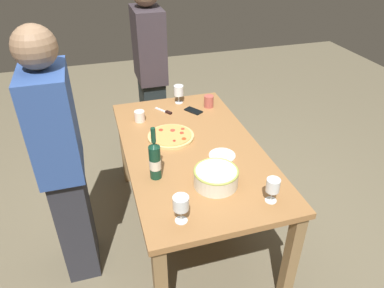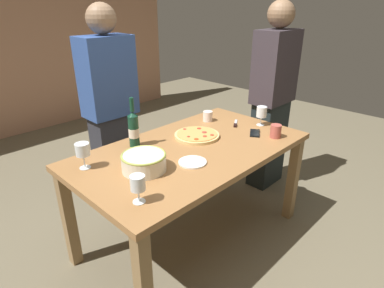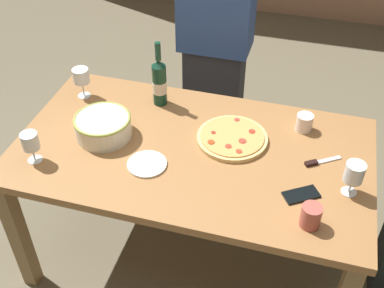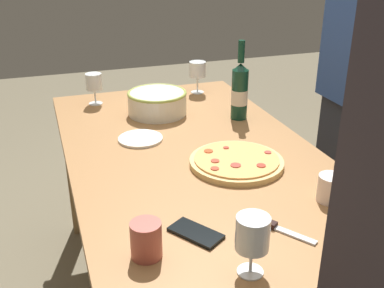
{
  "view_description": "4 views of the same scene",
  "coord_description": "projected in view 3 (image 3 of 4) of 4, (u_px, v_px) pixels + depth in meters",
  "views": [
    {
      "loc": [
        -1.95,
        0.58,
        2.07
      ],
      "look_at": [
        0.0,
        0.0,
        0.78
      ],
      "focal_mm": 33.49,
      "sensor_mm": 36.0,
      "label": 1
    },
    {
      "loc": [
        -1.4,
        -1.37,
        1.65
      ],
      "look_at": [
        0.0,
        0.0,
        0.78
      ],
      "focal_mm": 30.02,
      "sensor_mm": 36.0,
      "label": 2
    },
    {
      "loc": [
        0.45,
        -1.6,
        2.18
      ],
      "look_at": [
        0.0,
        0.0,
        0.78
      ],
      "focal_mm": 45.46,
      "sensor_mm": 36.0,
      "label": 3
    },
    {
      "loc": [
        1.48,
        -0.5,
        1.48
      ],
      "look_at": [
        0.0,
        0.0,
        0.78
      ],
      "focal_mm": 43.54,
      "sensor_mm": 36.0,
      "label": 4
    }
  ],
  "objects": [
    {
      "name": "ground_plane",
      "position": [
        192.0,
        252.0,
        2.67
      ],
      "size": [
        8.0,
        8.0,
        0.0
      ],
      "primitive_type": "plane",
      "color": "#6B624B"
    },
    {
      "name": "cup_amber",
      "position": [
        311.0,
        216.0,
        1.82
      ],
      "size": [
        0.08,
        0.08,
        0.1
      ],
      "primitive_type": "cylinder",
      "color": "#B55549",
      "rests_on": "dining_table"
    },
    {
      "name": "wine_glass_near_pizza",
      "position": [
        354.0,
        173.0,
        1.91
      ],
      "size": [
        0.08,
        0.08,
        0.15
      ],
      "color": "white",
      "rests_on": "dining_table"
    },
    {
      "name": "wine_bottle",
      "position": [
        159.0,
        82.0,
        2.38
      ],
      "size": [
        0.07,
        0.07,
        0.34
      ],
      "color": "#123A28",
      "rests_on": "dining_table"
    },
    {
      "name": "cup_ceramic",
      "position": [
        304.0,
        122.0,
        2.27
      ],
      "size": [
        0.08,
        0.08,
        0.08
      ],
      "primitive_type": "cylinder",
      "color": "#F3DFD2",
      "rests_on": "dining_table"
    },
    {
      "name": "side_plate",
      "position": [
        147.0,
        164.0,
        2.1
      ],
      "size": [
        0.17,
        0.17,
        0.01
      ],
      "primitive_type": "cylinder",
      "color": "white",
      "rests_on": "dining_table"
    },
    {
      "name": "pizza_knife",
      "position": [
        318.0,
        162.0,
        2.11
      ],
      "size": [
        0.16,
        0.11,
        0.02
      ],
      "color": "silver",
      "rests_on": "dining_table"
    },
    {
      "name": "wine_glass_by_bottle",
      "position": [
        81.0,
        77.0,
        2.43
      ],
      "size": [
        0.08,
        0.08,
        0.16
      ],
      "color": "white",
      "rests_on": "dining_table"
    },
    {
      "name": "pizza",
      "position": [
        232.0,
        138.0,
        2.22
      ],
      "size": [
        0.33,
        0.33,
        0.03
      ],
      "color": "#E2BC74",
      "rests_on": "dining_table"
    },
    {
      "name": "dining_table",
      "position": [
        192.0,
        164.0,
        2.25
      ],
      "size": [
        1.6,
        0.9,
        0.75
      ],
      "color": "#9D6B3D",
      "rests_on": "ground"
    },
    {
      "name": "wine_glass_far_left",
      "position": [
        30.0,
        142.0,
        2.06
      ],
      "size": [
        0.07,
        0.07,
        0.15
      ],
      "color": "white",
      "rests_on": "dining_table"
    },
    {
      "name": "person_host",
      "position": [
        215.0,
        43.0,
        2.75
      ],
      "size": [
        0.4,
        0.24,
        1.65
      ],
      "rotation": [
        0.0,
        0.0,
        -1.46
      ],
      "color": "#2C2C34",
      "rests_on": "ground"
    },
    {
      "name": "cell_phone",
      "position": [
        301.0,
        195.0,
        1.96
      ],
      "size": [
        0.16,
        0.14,
        0.01
      ],
      "primitive_type": "cube",
      "rotation": [
        0.0,
        0.0,
        2.15
      ],
      "color": "black",
      "rests_on": "dining_table"
    },
    {
      "name": "serving_bowl",
      "position": [
        103.0,
        126.0,
        2.22
      ],
      "size": [
        0.26,
        0.26,
        0.1
      ],
      "color": "silver",
      "rests_on": "dining_table"
    }
  ]
}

